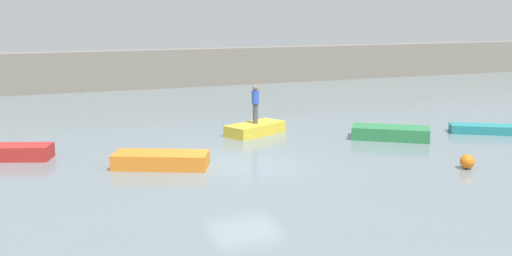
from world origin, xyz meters
TOP-DOWN VIEW (x-y plane):
  - ground_plane at (0.00, 0.00)m, footprint 120.00×120.00m
  - embankment_wall at (0.00, 22.05)m, footprint 80.00×1.20m
  - rowboat_red at (-7.98, 3.97)m, footprint 3.67×2.17m
  - rowboat_orange at (-2.82, 0.71)m, footprint 3.46×2.49m
  - rowboat_yellow at (2.27, 4.65)m, footprint 2.98×2.24m
  - rowboat_green at (7.22, 1.61)m, footprint 3.35×2.88m
  - rowboat_teal at (11.94, 1.01)m, footprint 3.22×2.48m
  - person_blue_shirt at (2.27, 4.65)m, footprint 0.32×0.32m
  - mooring_buoy at (6.93, -3.37)m, footprint 0.50×0.50m

SIDE VIEW (x-z plane):
  - ground_plane at x=0.00m, z-range 0.00..0.00m
  - rowboat_teal at x=11.94m, z-range 0.00..0.38m
  - rowboat_yellow at x=2.27m, z-range 0.00..0.49m
  - mooring_buoy at x=6.93m, z-range 0.00..0.50m
  - rowboat_orange at x=-2.82m, z-range 0.00..0.52m
  - rowboat_red at x=-7.98m, z-range 0.00..0.53m
  - rowboat_green at x=7.22m, z-range 0.00..0.54m
  - embankment_wall at x=0.00m, z-range 0.00..2.70m
  - person_blue_shirt at x=2.27m, z-range 0.59..2.28m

